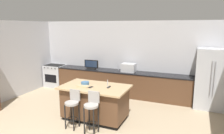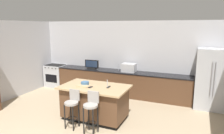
{
  "view_description": "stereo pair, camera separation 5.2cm",
  "coord_description": "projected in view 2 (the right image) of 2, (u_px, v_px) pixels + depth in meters",
  "views": [
    {
      "loc": [
        2.44,
        -2.53,
        2.51
      ],
      "look_at": [
        0.11,
        3.09,
        1.3
      ],
      "focal_mm": 33.12,
      "sensor_mm": 36.0,
      "label": 1
    },
    {
      "loc": [
        2.49,
        -2.51,
        2.51
      ],
      "look_at": [
        0.11,
        3.09,
        1.3
      ],
      "focal_mm": 33.12,
      "sensor_mm": 36.0,
      "label": 2
    }
  ],
  "objects": [
    {
      "name": "sink_faucet_back",
      "position": [
        119.0,
        67.0,
        7.59
      ],
      "size": [
        0.02,
        0.02,
        0.24
      ],
      "primitive_type": "cylinder",
      "color": "#B2B2B7",
      "rests_on": "counter_back"
    },
    {
      "name": "cell_phone",
      "position": [
        91.0,
        87.0,
        5.42
      ],
      "size": [
        0.09,
        0.16,
        0.01
      ],
      "primitive_type": "cube",
      "rotation": [
        0.0,
        0.0,
        -0.17
      ],
      "color": "black",
      "rests_on": "kitchen_island"
    },
    {
      "name": "sink_faucet_island",
      "position": [
        107.0,
        84.0,
        5.36
      ],
      "size": [
        0.02,
        0.02,
        0.22
      ],
      "primitive_type": "cylinder",
      "color": "#B2B2B7",
      "rests_on": "kitchen_island"
    },
    {
      "name": "kitchen_island",
      "position": [
        95.0,
        102.0,
        5.61
      ],
      "size": [
        1.81,
        1.07,
        0.92
      ],
      "color": "black",
      "rests_on": "ground_plane"
    },
    {
      "name": "microwave",
      "position": [
        129.0,
        68.0,
        7.33
      ],
      "size": [
        0.48,
        0.36,
        0.3
      ],
      "primitive_type": "cube",
      "color": "#B7BABF",
      "rests_on": "counter_back"
    },
    {
      "name": "refrigerator",
      "position": [
        212.0,
        79.0,
        6.26
      ],
      "size": [
        0.94,
        0.78,
        1.85
      ],
      "color": "#B7BABF",
      "rests_on": "ground_plane"
    },
    {
      "name": "bar_stool_right",
      "position": [
        91.0,
        109.0,
        4.82
      ],
      "size": [
        0.34,
        0.34,
        1.0
      ],
      "rotation": [
        0.0,
        0.0,
        0.01
      ],
      "color": "gray",
      "rests_on": "ground_plane"
    },
    {
      "name": "wall_back",
      "position": [
        126.0,
        58.0,
        7.7
      ],
      "size": [
        7.39,
        0.12,
        2.69
      ],
      "primitive_type": "cube",
      "color": "#BCBCC1",
      "rests_on": "ground_plane"
    },
    {
      "name": "range_oven",
      "position": [
        56.0,
        76.0,
        8.68
      ],
      "size": [
        0.8,
        0.63,
        0.92
      ],
      "color": "#B7BABF",
      "rests_on": "ground_plane"
    },
    {
      "name": "tv_monitor",
      "position": [
        92.0,
        65.0,
        7.84
      ],
      "size": [
        0.56,
        0.16,
        0.34
      ],
      "color": "black",
      "rests_on": "counter_back"
    },
    {
      "name": "cutting_board",
      "position": [
        83.0,
        86.0,
        5.51
      ],
      "size": [
        0.36,
        0.23,
        0.02
      ],
      "primitive_type": "cube",
      "rotation": [
        0.0,
        0.0,
        -0.08
      ],
      "color": "tan",
      "rests_on": "kitchen_island"
    },
    {
      "name": "tv_remote",
      "position": [
        109.0,
        87.0,
        5.41
      ],
      "size": [
        0.05,
        0.17,
        0.02
      ],
      "primitive_type": "cube",
      "rotation": [
        0.0,
        0.0,
        -0.01
      ],
      "color": "black",
      "rests_on": "kitchen_island"
    },
    {
      "name": "counter_back",
      "position": [
        121.0,
        83.0,
        7.56
      ],
      "size": [
        5.02,
        0.62,
        0.9
      ],
      "color": "brown",
      "rests_on": "ground_plane"
    },
    {
      "name": "bar_stool_left",
      "position": [
        72.0,
        106.0,
        5.11
      ],
      "size": [
        0.34,
        0.34,
        0.96
      ],
      "rotation": [
        0.0,
        0.0,
        -0.04
      ],
      "color": "gray",
      "rests_on": "ground_plane"
    },
    {
      "name": "fruit_bowl",
      "position": [
        85.0,
        83.0,
        5.68
      ],
      "size": [
        0.22,
        0.22,
        0.08
      ],
      "primitive_type": "cylinder",
      "color": "#3F668C",
      "rests_on": "kitchen_island"
    },
    {
      "name": "wall_left",
      "position": [
        4.0,
        61.0,
        6.92
      ],
      "size": [
        0.12,
        5.12,
        2.69
      ],
      "primitive_type": "cube",
      "color": "#BCBCC1",
      "rests_on": "ground_plane"
    }
  ]
}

